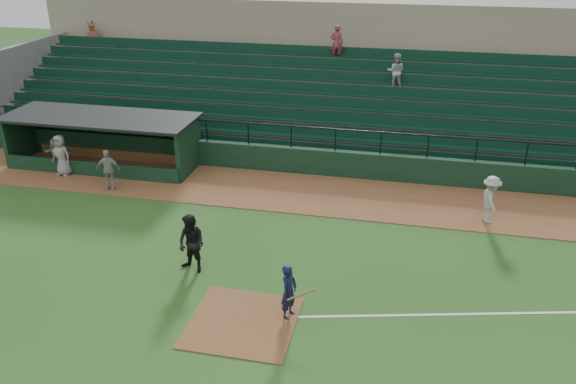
# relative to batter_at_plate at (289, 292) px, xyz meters

# --- Properties ---
(ground) EXTENTS (90.00, 90.00, 0.00)m
(ground) POSITION_rel_batter_at_plate_xyz_m (-1.23, 0.44, -0.85)
(ground) COLOR #25511A
(ground) RESTS_ON ground
(warning_track) EXTENTS (40.00, 4.00, 0.03)m
(warning_track) POSITION_rel_batter_at_plate_xyz_m (-1.23, 8.44, -0.83)
(warning_track) COLOR brown
(warning_track) RESTS_ON ground
(home_plate_dirt) EXTENTS (3.00, 3.00, 0.03)m
(home_plate_dirt) POSITION_rel_batter_at_plate_xyz_m (-1.23, -0.56, -0.83)
(home_plate_dirt) COLOR brown
(home_plate_dirt) RESTS_ON ground
(foul_line) EXTENTS (17.49, 4.44, 0.01)m
(foul_line) POSITION_rel_batter_at_plate_xyz_m (6.77, 1.64, -0.84)
(foul_line) COLOR white
(foul_line) RESTS_ON ground
(stadium_structure) EXTENTS (38.00, 13.08, 6.40)m
(stadium_structure) POSITION_rel_batter_at_plate_xyz_m (-1.23, 16.90, 1.46)
(stadium_structure) COLOR black
(stadium_structure) RESTS_ON ground
(dugout) EXTENTS (8.90, 3.20, 2.42)m
(dugout) POSITION_rel_batter_at_plate_xyz_m (-10.98, 10.00, 0.49)
(dugout) COLOR black
(dugout) RESTS_ON ground
(batter_at_plate) EXTENTS (1.08, 0.72, 1.69)m
(batter_at_plate) POSITION_rel_batter_at_plate_xyz_m (0.00, 0.00, 0.00)
(batter_at_plate) COLOR black
(batter_at_plate) RESTS_ON ground
(umpire) EXTENTS (1.16, 1.03, 2.00)m
(umpire) POSITION_rel_batter_at_plate_xyz_m (-3.59, 1.74, 0.15)
(umpire) COLOR black
(umpire) RESTS_ON ground
(runner) EXTENTS (0.92, 1.32, 1.86)m
(runner) POSITION_rel_batter_at_plate_xyz_m (6.13, 7.34, 0.12)
(runner) COLOR #ABA5A0
(runner) RESTS_ON warning_track
(dugout_player_a) EXTENTS (1.10, 0.62, 1.77)m
(dugout_player_a) POSITION_rel_batter_at_plate_xyz_m (-9.40, 7.06, 0.07)
(dugout_player_a) COLOR #9F9A95
(dugout_player_a) RESTS_ON warning_track
(dugout_player_b) EXTENTS (1.00, 0.72, 1.89)m
(dugout_player_b) POSITION_rel_batter_at_plate_xyz_m (-12.21, 8.02, 0.13)
(dugout_player_b) COLOR gray
(dugout_player_b) RESTS_ON warning_track
(dugout_player_c) EXTENTS (1.46, 0.47, 1.57)m
(dugout_player_c) POSITION_rel_batter_at_plate_xyz_m (-12.74, 8.46, -0.03)
(dugout_player_c) COLOR gray
(dugout_player_c) RESTS_ON warning_track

